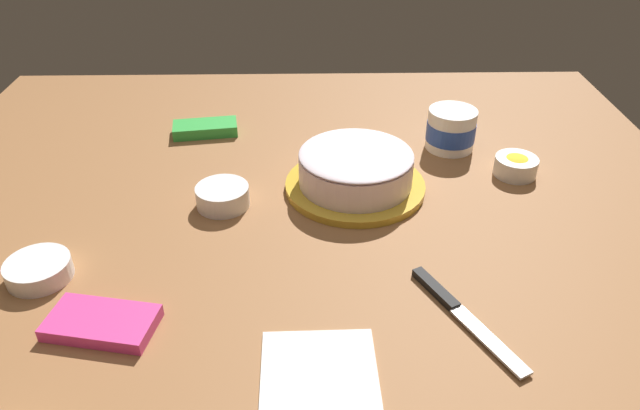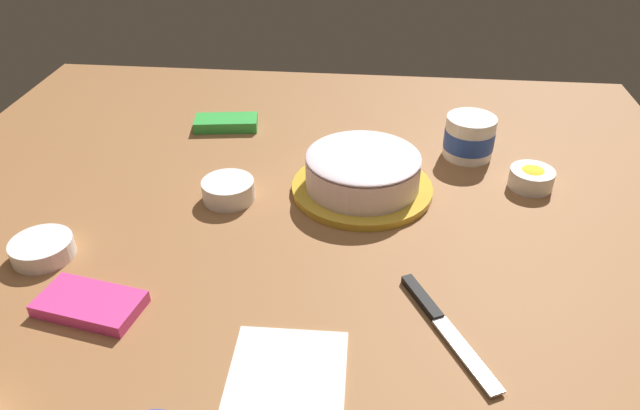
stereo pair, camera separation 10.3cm
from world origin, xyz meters
The scene contains 10 objects.
ground_plane centered at (0.00, 0.00, 0.00)m, with size 1.54×1.54×0.00m, color #936038.
frosted_cake centered at (-0.11, -0.17, 0.04)m, with size 0.27×0.27×0.08m.
frosting_tub centered at (-0.32, -0.33, 0.04)m, with size 0.10×0.10×0.09m.
spreading_knife centered at (-0.23, 0.17, 0.01)m, with size 0.13×0.22×0.01m.
sprinkle_bowl_orange centered at (0.40, 0.08, 0.02)m, with size 0.10×0.10×0.03m.
sprinkle_bowl_yellow centered at (-0.43, -0.21, 0.02)m, with size 0.08×0.08×0.04m.
sprinkle_bowl_rainbow centered at (0.14, -0.11, 0.02)m, with size 0.10×0.10×0.04m.
candy_box_lower centered at (0.27, 0.19, 0.01)m, with size 0.15×0.08×0.02m, color #E53D8E.
candy_box_upper centered at (0.21, -0.41, 0.01)m, with size 0.14×0.06×0.02m, color green.
paper_napkin centered at (-0.03, 0.28, 0.00)m, with size 0.15×0.15×0.01m, color white.
Camera 1 is at (-0.02, 0.80, 0.60)m, focal length 33.47 mm.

